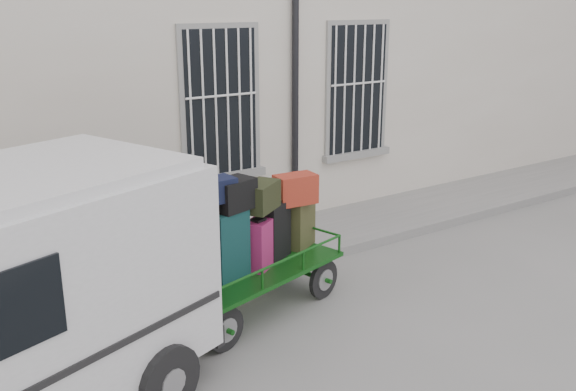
% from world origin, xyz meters
% --- Properties ---
extents(ground, '(80.00, 80.00, 0.00)m').
position_xyz_m(ground, '(0.00, 0.00, 0.00)').
color(ground, slate).
rests_on(ground, ground).
extents(building, '(24.00, 5.15, 6.00)m').
position_xyz_m(building, '(0.00, 5.50, 3.00)').
color(building, beige).
rests_on(building, ground).
extents(sidewalk, '(24.00, 1.70, 0.15)m').
position_xyz_m(sidewalk, '(0.00, 2.20, 0.07)').
color(sidewalk, gray).
rests_on(sidewalk, ground).
extents(luggage_cart, '(2.74, 1.60, 1.85)m').
position_xyz_m(luggage_cart, '(-1.32, 0.56, 0.97)').
color(luggage_cart, black).
rests_on(luggage_cart, ground).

